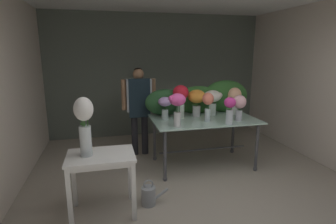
{
  "coord_description": "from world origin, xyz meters",
  "views": [
    {
      "loc": [
        -1.19,
        -2.17,
        1.91
      ],
      "look_at": [
        -0.34,
        1.37,
        1.08
      ],
      "focal_mm": 28.65,
      "sensor_mm": 36.0,
      "label": 1
    }
  ],
  "objects_px": {
    "display_table_glass": "(204,126)",
    "vase_white_roses_tall": "(85,123)",
    "vase_blush_carnations": "(239,105)",
    "watering_can": "(149,195)",
    "vase_magenta_lilies": "(230,109)",
    "vase_peach_anemones": "(234,98)",
    "vase_fuchsia_ranunculus": "(177,105)",
    "vase_crimson_roses": "(181,97)",
    "florist": "(139,102)",
    "vase_lilac_tulips": "(165,105)",
    "vase_sunset_freesia": "(197,99)",
    "side_table_white": "(101,163)",
    "vase_coral_snapdragons": "(208,104)",
    "vase_ivory_peonies": "(213,99)"
  },
  "relations": [
    {
      "from": "display_table_glass",
      "to": "vase_white_roses_tall",
      "type": "height_order",
      "value": "vase_white_roses_tall"
    },
    {
      "from": "vase_blush_carnations",
      "to": "watering_can",
      "type": "distance_m",
      "value": 1.98
    },
    {
      "from": "vase_blush_carnations",
      "to": "watering_can",
      "type": "height_order",
      "value": "vase_blush_carnations"
    },
    {
      "from": "vase_magenta_lilies",
      "to": "vase_white_roses_tall",
      "type": "bearing_deg",
      "value": -163.66
    },
    {
      "from": "display_table_glass",
      "to": "vase_peach_anemones",
      "type": "bearing_deg",
      "value": 16.34
    },
    {
      "from": "watering_can",
      "to": "vase_fuchsia_ranunculus",
      "type": "bearing_deg",
      "value": 48.91
    },
    {
      "from": "vase_crimson_roses",
      "to": "florist",
      "type": "bearing_deg",
      "value": 133.77
    },
    {
      "from": "vase_lilac_tulips",
      "to": "vase_sunset_freesia",
      "type": "distance_m",
      "value": 0.59
    },
    {
      "from": "vase_fuchsia_ranunculus",
      "to": "vase_lilac_tulips",
      "type": "height_order",
      "value": "vase_fuchsia_ranunculus"
    },
    {
      "from": "display_table_glass",
      "to": "vase_white_roses_tall",
      "type": "relative_size",
      "value": 2.53
    },
    {
      "from": "florist",
      "to": "vase_blush_carnations",
      "type": "relative_size",
      "value": 3.93
    },
    {
      "from": "display_table_glass",
      "to": "vase_lilac_tulips",
      "type": "distance_m",
      "value": 0.74
    },
    {
      "from": "side_table_white",
      "to": "vase_coral_snapdragons",
      "type": "relative_size",
      "value": 1.67
    },
    {
      "from": "side_table_white",
      "to": "vase_blush_carnations",
      "type": "height_order",
      "value": "vase_blush_carnations"
    },
    {
      "from": "vase_ivory_peonies",
      "to": "vase_peach_anemones",
      "type": "distance_m",
      "value": 0.4
    },
    {
      "from": "vase_ivory_peonies",
      "to": "vase_sunset_freesia",
      "type": "distance_m",
      "value": 0.3
    },
    {
      "from": "side_table_white",
      "to": "vase_magenta_lilies",
      "type": "relative_size",
      "value": 1.84
    },
    {
      "from": "vase_crimson_roses",
      "to": "vase_blush_carnations",
      "type": "bearing_deg",
      "value": -24.92
    },
    {
      "from": "vase_coral_snapdragons",
      "to": "vase_sunset_freesia",
      "type": "bearing_deg",
      "value": 97.53
    },
    {
      "from": "vase_fuchsia_ranunculus",
      "to": "vase_blush_carnations",
      "type": "relative_size",
      "value": 1.2
    },
    {
      "from": "florist",
      "to": "vase_blush_carnations",
      "type": "xyz_separation_m",
      "value": [
        1.46,
        -1.03,
        0.08
      ]
    },
    {
      "from": "vase_blush_carnations",
      "to": "vase_lilac_tulips",
      "type": "xyz_separation_m",
      "value": [
        -1.13,
        0.34,
        -0.02
      ]
    },
    {
      "from": "vase_blush_carnations",
      "to": "vase_peach_anemones",
      "type": "xyz_separation_m",
      "value": [
        0.15,
        0.45,
        0.02
      ]
    },
    {
      "from": "florist",
      "to": "vase_ivory_peonies",
      "type": "bearing_deg",
      "value": -24.41
    },
    {
      "from": "watering_can",
      "to": "vase_blush_carnations",
      "type": "bearing_deg",
      "value": 24.63
    },
    {
      "from": "vase_white_roses_tall",
      "to": "watering_can",
      "type": "height_order",
      "value": "vase_white_roses_tall"
    },
    {
      "from": "vase_lilac_tulips",
      "to": "vase_crimson_roses",
      "type": "xyz_separation_m",
      "value": [
        0.28,
        0.05,
        0.12
      ]
    },
    {
      "from": "vase_ivory_peonies",
      "to": "vase_peach_anemones",
      "type": "relative_size",
      "value": 0.92
    },
    {
      "from": "vase_ivory_peonies",
      "to": "watering_can",
      "type": "height_order",
      "value": "vase_ivory_peonies"
    },
    {
      "from": "display_table_glass",
      "to": "vase_ivory_peonies",
      "type": "xyz_separation_m",
      "value": [
        0.24,
        0.22,
        0.4
      ]
    },
    {
      "from": "vase_ivory_peonies",
      "to": "vase_lilac_tulips",
      "type": "relative_size",
      "value": 1.16
    },
    {
      "from": "vase_crimson_roses",
      "to": "watering_can",
      "type": "bearing_deg",
      "value": -123.25
    },
    {
      "from": "vase_lilac_tulips",
      "to": "vase_white_roses_tall",
      "type": "bearing_deg",
      "value": -136.51
    },
    {
      "from": "side_table_white",
      "to": "florist",
      "type": "height_order",
      "value": "florist"
    },
    {
      "from": "display_table_glass",
      "to": "vase_blush_carnations",
      "type": "height_order",
      "value": "vase_blush_carnations"
    },
    {
      "from": "vase_magenta_lilies",
      "to": "vase_lilac_tulips",
      "type": "relative_size",
      "value": 1.12
    },
    {
      "from": "vase_lilac_tulips",
      "to": "vase_magenta_lilies",
      "type": "bearing_deg",
      "value": -29.95
    },
    {
      "from": "watering_can",
      "to": "side_table_white",
      "type": "bearing_deg",
      "value": -175.8
    },
    {
      "from": "vase_peach_anemones",
      "to": "vase_ivory_peonies",
      "type": "bearing_deg",
      "value": 175.09
    },
    {
      "from": "vase_fuchsia_ranunculus",
      "to": "vase_blush_carnations",
      "type": "bearing_deg",
      "value": 6.28
    },
    {
      "from": "vase_ivory_peonies",
      "to": "watering_can",
      "type": "relative_size",
      "value": 1.23
    },
    {
      "from": "vase_fuchsia_ranunculus",
      "to": "vase_magenta_lilies",
      "type": "xyz_separation_m",
      "value": [
        0.8,
        -0.05,
        -0.1
      ]
    },
    {
      "from": "vase_ivory_peonies",
      "to": "vase_crimson_roses",
      "type": "xyz_separation_m",
      "value": [
        -0.6,
        -0.09,
        0.08
      ]
    },
    {
      "from": "vase_ivory_peonies",
      "to": "vase_blush_carnations",
      "type": "height_order",
      "value": "vase_ivory_peonies"
    },
    {
      "from": "vase_sunset_freesia",
      "to": "vase_lilac_tulips",
      "type": "bearing_deg",
      "value": -170.26
    },
    {
      "from": "vase_fuchsia_ranunculus",
      "to": "vase_sunset_freesia",
      "type": "distance_m",
      "value": 0.75
    },
    {
      "from": "vase_peach_anemones",
      "to": "vase_crimson_roses",
      "type": "bearing_deg",
      "value": -176.92
    },
    {
      "from": "vase_ivory_peonies",
      "to": "vase_blush_carnations",
      "type": "bearing_deg",
      "value": -62.73
    },
    {
      "from": "display_table_glass",
      "to": "vase_sunset_freesia",
      "type": "relative_size",
      "value": 3.75
    },
    {
      "from": "vase_ivory_peonies",
      "to": "vase_sunset_freesia",
      "type": "height_order",
      "value": "vase_sunset_freesia"
    }
  ]
}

